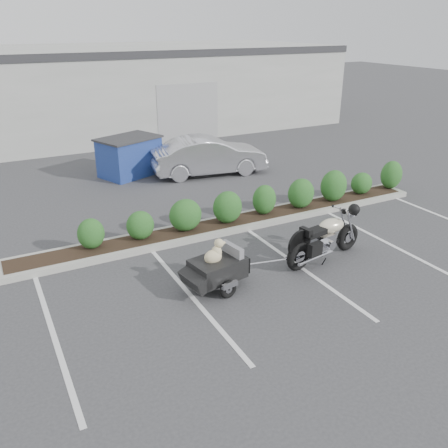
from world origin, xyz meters
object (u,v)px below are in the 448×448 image
pet_trailer (217,268)px  dumpster (130,156)px  sedan (209,156)px  motorcycle (325,239)px

pet_trailer → dumpster: bearing=74.7°
sedan → dumpster: size_ratio=1.66×
motorcycle → pet_trailer: (-2.79, 0.02, -0.07)m
motorcycle → pet_trailer: 2.79m
sedan → pet_trailer: bearing=164.3°
motorcycle → dumpster: bearing=93.1°
motorcycle → sedan: size_ratio=0.57×
pet_trailer → dumpster: 8.60m
sedan → motorcycle: bearing=-175.6°
pet_trailer → motorcycle: bearing=-10.1°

